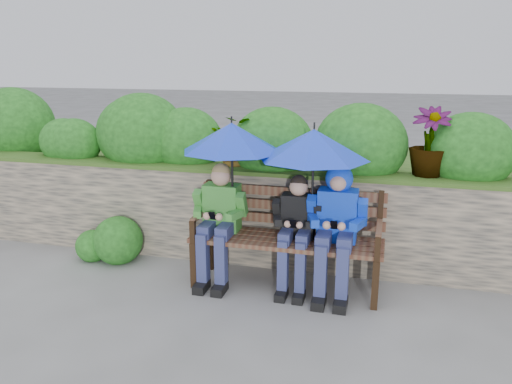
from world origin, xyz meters
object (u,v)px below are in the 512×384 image
(park_bench, at_px, (288,231))
(boy_left, at_px, (219,217))
(boy_right, at_px, (336,220))
(umbrella_right, at_px, (314,144))
(umbrella_left, at_px, (232,137))
(boy_middle, at_px, (296,226))

(park_bench, height_order, boy_left, boy_left)
(park_bench, xyz_separation_m, boy_right, (0.46, -0.08, 0.18))
(umbrella_right, bearing_deg, boy_right, -11.55)
(boy_left, xyz_separation_m, umbrella_left, (0.12, 0.05, 0.78))
(boy_left, height_order, umbrella_left, umbrella_left)
(boy_right, relative_size, umbrella_left, 1.27)
(umbrella_left, bearing_deg, boy_middle, -4.12)
(boy_left, height_order, boy_right, boy_right)
(boy_left, distance_m, umbrella_left, 0.79)
(park_bench, bearing_deg, boy_right, -9.65)
(boy_middle, relative_size, boy_right, 0.91)
(umbrella_right, bearing_deg, umbrella_left, -179.67)
(boy_left, relative_size, boy_right, 0.97)
(park_bench, bearing_deg, boy_left, -172.42)
(park_bench, distance_m, umbrella_right, 0.89)
(park_bench, height_order, umbrella_left, umbrella_left)
(park_bench, xyz_separation_m, umbrella_left, (-0.54, -0.04, 0.89))
(boy_middle, relative_size, umbrella_left, 1.15)
(boy_middle, height_order, boy_right, boy_right)
(boy_right, xyz_separation_m, umbrella_left, (-1.00, 0.04, 0.71))
(park_bench, distance_m, umbrella_left, 1.04)
(boy_middle, xyz_separation_m, umbrella_right, (0.13, 0.05, 0.77))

